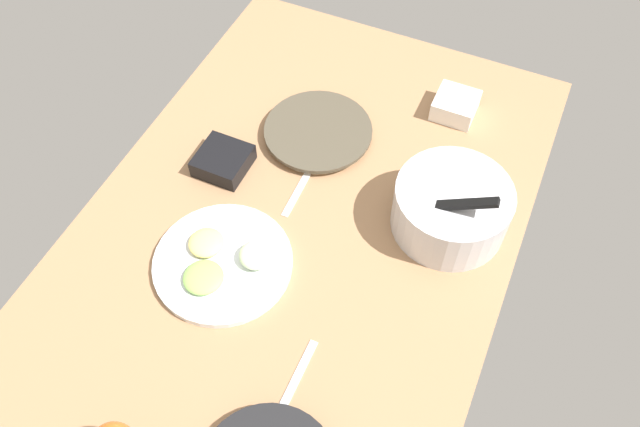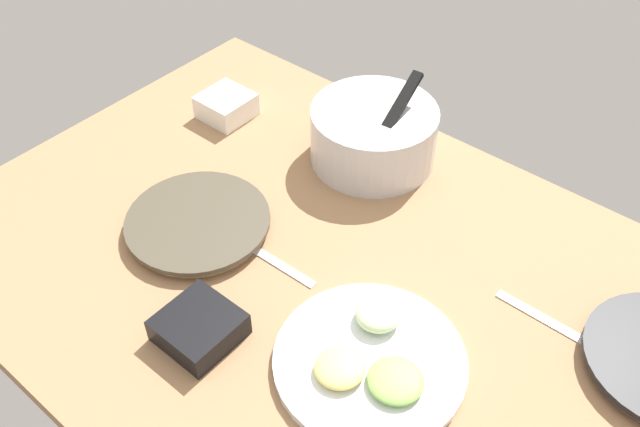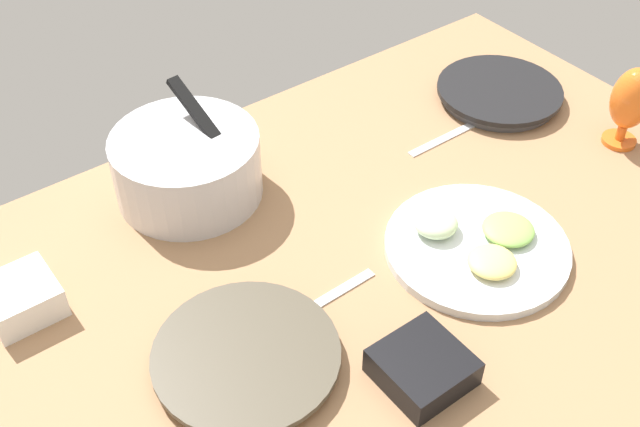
% 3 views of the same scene
% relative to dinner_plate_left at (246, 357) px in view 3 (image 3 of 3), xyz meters
% --- Properties ---
extents(ground_plane, '(1.60, 1.04, 0.04)m').
position_rel_dinner_plate_left_xyz_m(ground_plane, '(0.31, 0.08, -0.03)').
color(ground_plane, '#99704C').
extents(dinner_plate_left, '(0.30, 0.30, 0.03)m').
position_rel_dinner_plate_left_xyz_m(dinner_plate_left, '(0.00, 0.00, 0.00)').
color(dinner_plate_left, beige).
rests_on(dinner_plate_left, ground_plane).
extents(dinner_plate_right, '(0.28, 0.28, 0.03)m').
position_rel_dinner_plate_left_xyz_m(dinner_plate_right, '(0.86, 0.28, 0.00)').
color(dinner_plate_right, '#4C4C51').
rests_on(dinner_plate_right, ground_plane).
extents(mixing_bowl, '(0.28, 0.28, 0.20)m').
position_rel_dinner_plate_left_xyz_m(mixing_bowl, '(0.14, 0.41, 0.06)').
color(mixing_bowl, silver).
rests_on(mixing_bowl, ground_plane).
extents(fruit_platter, '(0.33, 0.33, 0.05)m').
position_rel_dinner_plate_left_xyz_m(fruit_platter, '(0.47, -0.04, -0.00)').
color(fruit_platter, silver).
rests_on(fruit_platter, ground_plane).
extents(hurricane_glass_orange, '(0.08, 0.08, 0.18)m').
position_rel_dinner_plate_left_xyz_m(hurricane_glass_orange, '(0.94, 0.01, 0.09)').
color(hurricane_glass_orange, orange).
rests_on(hurricane_glass_orange, ground_plane).
extents(square_bowl_black, '(0.13, 0.13, 0.05)m').
position_rel_dinner_plate_left_xyz_m(square_bowl_black, '(0.20, -0.18, 0.01)').
color(square_bowl_black, black).
rests_on(square_bowl_black, ground_plane).
extents(square_bowl_white, '(0.11, 0.11, 0.06)m').
position_rel_dinner_plate_left_xyz_m(square_bowl_white, '(-0.24, 0.31, 0.02)').
color(square_bowl_white, white).
rests_on(square_bowl_white, ground_plane).
extents(fork_by_left_plate, '(0.18, 0.02, 0.01)m').
position_rel_dinner_plate_left_xyz_m(fork_by_left_plate, '(0.19, 0.03, -0.01)').
color(fork_by_left_plate, silver).
rests_on(fork_by_left_plate, ground_plane).
extents(fork_by_right_plate, '(0.18, 0.02, 0.01)m').
position_rel_dinner_plate_left_xyz_m(fork_by_right_plate, '(0.65, 0.24, -0.01)').
color(fork_by_right_plate, silver).
rests_on(fork_by_right_plate, ground_plane).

